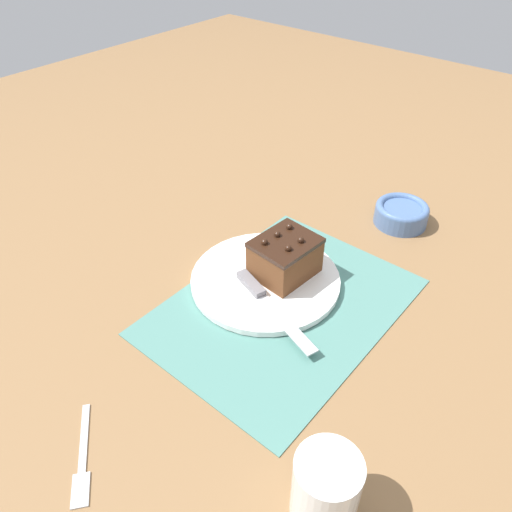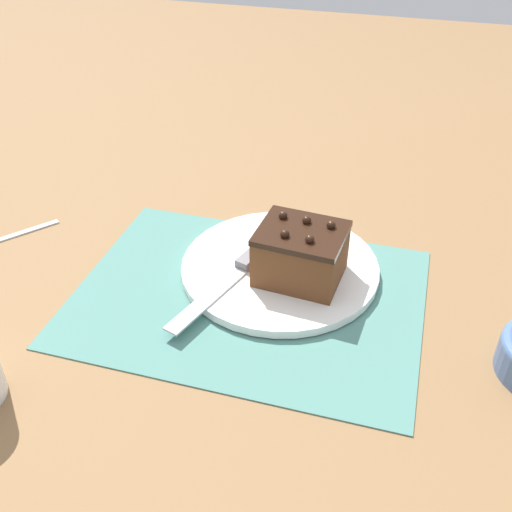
{
  "view_description": "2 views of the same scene",
  "coord_description": "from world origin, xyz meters",
  "px_view_note": "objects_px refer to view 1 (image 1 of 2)",
  "views": [
    {
      "loc": [
        -0.52,
        -0.37,
        0.62
      ],
      "look_at": [
        0.04,
        0.1,
        0.04
      ],
      "focal_mm": 35.0,
      "sensor_mm": 36.0,
      "label": 1
    },
    {
      "loc": [
        0.18,
        -0.59,
        0.52
      ],
      "look_at": [
        0.0,
        0.03,
        0.05
      ],
      "focal_mm": 42.0,
      "sensor_mm": 36.0,
      "label": 2
    }
  ],
  "objects_px": {
    "chocolate_cake": "(285,257)",
    "serving_knife": "(262,297)",
    "cake_plate": "(265,279)",
    "dessert_fork": "(82,461)",
    "drinking_glass": "(326,488)",
    "small_bowl": "(401,213)"
  },
  "relations": [
    {
      "from": "chocolate_cake",
      "to": "small_bowl",
      "type": "xyz_separation_m",
      "value": [
        0.31,
        -0.08,
        -0.03
      ]
    },
    {
      "from": "chocolate_cake",
      "to": "drinking_glass",
      "type": "height_order",
      "value": "drinking_glass"
    },
    {
      "from": "cake_plate",
      "to": "dessert_fork",
      "type": "xyz_separation_m",
      "value": [
        -0.43,
        -0.04,
        -0.01
      ]
    },
    {
      "from": "chocolate_cake",
      "to": "serving_knife",
      "type": "xyz_separation_m",
      "value": [
        -0.08,
        -0.01,
        -0.03
      ]
    },
    {
      "from": "chocolate_cake",
      "to": "serving_knife",
      "type": "height_order",
      "value": "chocolate_cake"
    },
    {
      "from": "serving_knife",
      "to": "dessert_fork",
      "type": "bearing_deg",
      "value": 18.77
    },
    {
      "from": "cake_plate",
      "to": "drinking_glass",
      "type": "relative_size",
      "value": 2.72
    },
    {
      "from": "small_bowl",
      "to": "cake_plate",
      "type": "bearing_deg",
      "value": 163.81
    },
    {
      "from": "small_bowl",
      "to": "serving_knife",
      "type": "bearing_deg",
      "value": 170.28
    },
    {
      "from": "cake_plate",
      "to": "drinking_glass",
      "type": "xyz_separation_m",
      "value": [
        -0.28,
        -0.31,
        0.04
      ]
    },
    {
      "from": "dessert_fork",
      "to": "chocolate_cake",
      "type": "bearing_deg",
      "value": -139.26
    },
    {
      "from": "serving_knife",
      "to": "drinking_glass",
      "type": "xyz_separation_m",
      "value": [
        -0.23,
        -0.28,
        0.03
      ]
    },
    {
      "from": "chocolate_cake",
      "to": "small_bowl",
      "type": "distance_m",
      "value": 0.32
    },
    {
      "from": "cake_plate",
      "to": "serving_knife",
      "type": "relative_size",
      "value": 1.28
    },
    {
      "from": "drinking_glass",
      "to": "small_bowl",
      "type": "relative_size",
      "value": 0.9
    },
    {
      "from": "drinking_glass",
      "to": "small_bowl",
      "type": "height_order",
      "value": "drinking_glass"
    },
    {
      "from": "chocolate_cake",
      "to": "dessert_fork",
      "type": "xyz_separation_m",
      "value": [
        -0.46,
        -0.02,
        -0.05
      ]
    },
    {
      "from": "chocolate_cake",
      "to": "small_bowl",
      "type": "bearing_deg",
      "value": -14.51
    },
    {
      "from": "dessert_fork",
      "to": "drinking_glass",
      "type": "bearing_deg",
      "value": 157.4
    },
    {
      "from": "serving_knife",
      "to": "small_bowl",
      "type": "xyz_separation_m",
      "value": [
        0.39,
        -0.07,
        0.0
      ]
    },
    {
      "from": "cake_plate",
      "to": "dessert_fork",
      "type": "bearing_deg",
      "value": -174.89
    },
    {
      "from": "cake_plate",
      "to": "drinking_glass",
      "type": "height_order",
      "value": "drinking_glass"
    }
  ]
}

